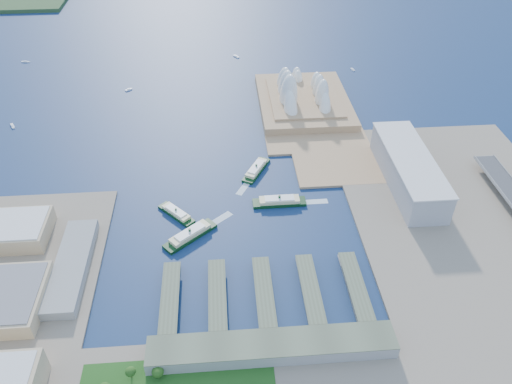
{
  "coord_description": "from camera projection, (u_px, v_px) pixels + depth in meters",
  "views": [
    {
      "loc": [
        -16.55,
        -371.05,
        354.61
      ],
      "look_at": [
        17.14,
        56.32,
        18.0
      ],
      "focal_mm": 35.0,
      "sensor_mm": 36.0,
      "label": 1
    }
  ],
  "objects": [
    {
      "name": "ground",
      "position": [
        244.0,
        240.0,
        510.95
      ],
      "size": [
        3000.0,
        3000.0,
        0.0
      ],
      "primitive_type": "plane",
      "color": "#0E1E45",
      "rests_on": "ground"
    },
    {
      "name": "east_land",
      "position": [
        492.0,
        261.0,
        485.66
      ],
      "size": [
        240.0,
        500.0,
        3.0
      ],
      "primitive_type": "cube",
      "color": "gray",
      "rests_on": "ground"
    },
    {
      "name": "peninsula",
      "position": [
        307.0,
        111.0,
        720.53
      ],
      "size": [
        135.0,
        220.0,
        3.0
      ],
      "primitive_type": "cube",
      "color": "tan",
      "rests_on": "ground"
    },
    {
      "name": "opera_house",
      "position": [
        305.0,
        86.0,
        717.23
      ],
      "size": [
        134.0,
        180.0,
        58.0
      ],
      "primitive_type": null,
      "color": "white",
      "rests_on": "peninsula"
    },
    {
      "name": "toaster_building",
      "position": [
        408.0,
        170.0,
        573.07
      ],
      "size": [
        45.0,
        155.0,
        35.0
      ],
      "primitive_type": "cube",
      "color": "#99999E",
      "rests_on": "east_land"
    },
    {
      "name": "ferry_wharves",
      "position": [
        264.0,
        293.0,
        450.14
      ],
      "size": [
        184.0,
        90.0,
        9.3
      ],
      "primitive_type": null,
      "color": "#4F5943",
      "rests_on": "ground"
    },
    {
      "name": "terminal_building",
      "position": [
        272.0,
        347.0,
        400.47
      ],
      "size": [
        200.0,
        28.0,
        12.0
      ],
      "primitive_type": "cube",
      "color": "gray",
      "rests_on": "south_land"
    },
    {
      "name": "ferry_a",
      "position": [
        176.0,
        212.0,
        539.37
      ],
      "size": [
        42.06,
        44.23,
        9.21
      ],
      "primitive_type": null,
      "rotation": [
        0.0,
        0.0,
        0.74
      ],
      "color": "black",
      "rests_on": "ground"
    },
    {
      "name": "ferry_b",
      "position": [
        256.0,
        168.0,
        603.01
      ],
      "size": [
        38.13,
        54.43,
        10.29
      ],
      "primitive_type": null,
      "rotation": [
        0.0,
        0.0,
        -0.5
      ],
      "color": "black",
      "rests_on": "ground"
    },
    {
      "name": "ferry_c",
      "position": [
        190.0,
        233.0,
        511.14
      ],
      "size": [
        56.21,
        50.4,
        11.41
      ],
      "primitive_type": null,
      "rotation": [
        0.0,
        0.0,
        2.26
      ],
      "color": "black",
      "rests_on": "ground"
    },
    {
      "name": "ferry_d",
      "position": [
        279.0,
        200.0,
        554.07
      ],
      "size": [
        59.54,
        15.63,
        11.23
      ],
      "primitive_type": null,
      "rotation": [
        0.0,
        0.0,
        1.58
      ],
      "color": "black",
      "rests_on": "ground"
    },
    {
      "name": "boat_a",
      "position": [
        12.0,
        126.0,
        688.92
      ],
      "size": [
        9.86,
        14.24,
        2.75
      ],
      "primitive_type": null,
      "rotation": [
        0.0,
        0.0,
        0.49
      ],
      "color": "white",
      "rests_on": "ground"
    },
    {
      "name": "boat_b",
      "position": [
        129.0,
        89.0,
        775.3
      ],
      "size": [
        10.78,
        9.32,
        2.88
      ],
      "primitive_type": null,
      "rotation": [
        0.0,
        0.0,
        2.21
      ],
      "color": "white",
      "rests_on": "ground"
    },
    {
      "name": "boat_c",
      "position": [
        353.0,
        69.0,
        833.82
      ],
      "size": [
        5.89,
        11.54,
        2.49
      ],
      "primitive_type": null,
      "rotation": [
        0.0,
        0.0,
        3.39
      ],
      "color": "white",
      "rests_on": "ground"
    },
    {
      "name": "boat_d",
      "position": [
        25.0,
        62.0,
        858.8
      ],
      "size": [
        14.99,
        5.61,
        2.47
      ],
      "primitive_type": null,
      "rotation": [
        0.0,
        0.0,
        1.4
      ],
      "color": "white",
      "rests_on": "ground"
    },
    {
      "name": "boat_e",
      "position": [
        236.0,
        56.0,
        876.0
      ],
      "size": [
        10.44,
        12.51,
        3.07
      ],
      "primitive_type": null,
      "rotation": [
        0.0,
        0.0,
        0.61
      ],
      "color": "white",
      "rests_on": "ground"
    }
  ]
}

